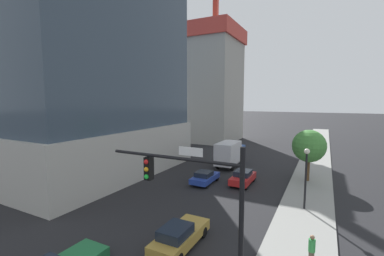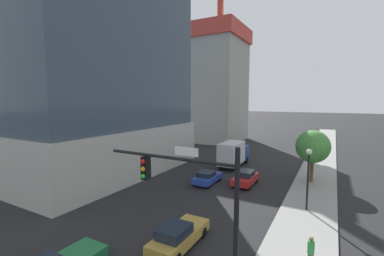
# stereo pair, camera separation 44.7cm
# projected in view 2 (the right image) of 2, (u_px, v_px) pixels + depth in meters

# --- Properties ---
(sidewalk) EXTENTS (4.10, 120.00, 0.15)m
(sidewalk) POSITION_uv_depth(u_px,v_px,m) (312.00, 193.00, 24.46)
(sidewalk) COLOR gray
(sidewalk) RESTS_ON ground
(construction_building) EXTENTS (15.65, 13.59, 33.38)m
(construction_building) POSITION_uv_depth(u_px,v_px,m) (208.00, 79.00, 56.79)
(construction_building) COLOR #9E9B93
(construction_building) RESTS_ON ground
(traffic_light_pole) EXTENTS (6.40, 0.48, 6.94)m
(traffic_light_pole) POSITION_uv_depth(u_px,v_px,m) (192.00, 196.00, 10.69)
(traffic_light_pole) COLOR black
(traffic_light_pole) RESTS_ON sidewalk
(street_lamp) EXTENTS (0.44, 0.44, 4.90)m
(street_lamp) POSITION_uv_depth(u_px,v_px,m) (308.00, 169.00, 20.17)
(street_lamp) COLOR black
(street_lamp) RESTS_ON sidewalk
(street_tree) EXTENTS (3.48, 3.48, 5.55)m
(street_tree) POSITION_uv_depth(u_px,v_px,m) (313.00, 147.00, 27.28)
(street_tree) COLOR brown
(street_tree) RESTS_ON sidewalk
(car_gold) EXTENTS (1.79, 4.69, 1.51)m
(car_gold) POSITION_uv_depth(u_px,v_px,m) (178.00, 236.00, 15.47)
(car_gold) COLOR #AD8938
(car_gold) RESTS_ON ground
(car_blue) EXTENTS (1.85, 4.02, 1.33)m
(car_blue) POSITION_uv_depth(u_px,v_px,m) (207.00, 177.00, 27.45)
(car_blue) COLOR #233D9E
(car_blue) RESTS_ON ground
(car_red) EXTENTS (1.83, 4.18, 1.48)m
(car_red) POSITION_uv_depth(u_px,v_px,m) (245.00, 178.00, 27.05)
(car_red) COLOR red
(car_red) RESTS_ON ground
(box_truck) EXTENTS (2.28, 6.58, 3.35)m
(box_truck) POSITION_uv_depth(u_px,v_px,m) (233.00, 153.00, 34.32)
(box_truck) COLOR #1E4799
(box_truck) RESTS_ON ground
(pedestrian_green_shirt) EXTENTS (0.34, 0.34, 1.75)m
(pedestrian_green_shirt) POSITION_uv_depth(u_px,v_px,m) (311.00, 253.00, 13.23)
(pedestrian_green_shirt) COLOR brown
(pedestrian_green_shirt) RESTS_ON sidewalk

